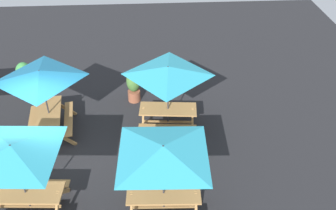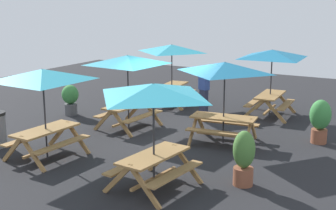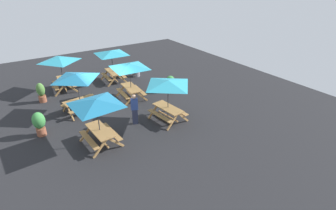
# 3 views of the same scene
# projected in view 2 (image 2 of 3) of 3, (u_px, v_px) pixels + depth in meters

# --- Properties ---
(ground_plane) EXTENTS (25.27, 25.27, 0.00)m
(ground_plane) POSITION_uv_depth(u_px,v_px,m) (172.00, 135.00, 13.97)
(ground_plane) COLOR #232326
(ground_plane) RESTS_ON ground
(picnic_table_0) EXTENTS (2.83, 2.83, 2.34)m
(picnic_table_0) POSITION_uv_depth(u_px,v_px,m) (43.00, 81.00, 11.58)
(picnic_table_0) COLOR #A87A44
(picnic_table_0) RESTS_ON ground
(picnic_table_1) EXTENTS (2.25, 2.25, 2.34)m
(picnic_table_1) POSITION_uv_depth(u_px,v_px,m) (172.00, 53.00, 17.51)
(picnic_table_1) COLOR #A87A44
(picnic_table_1) RESTS_ON ground
(picnic_table_2) EXTENTS (2.18, 2.18, 2.34)m
(picnic_table_2) POSITION_uv_depth(u_px,v_px,m) (153.00, 98.00, 9.66)
(picnic_table_2) COLOR #A87A44
(picnic_table_2) RESTS_ON ground
(picnic_table_3) EXTENTS (2.82, 2.82, 2.34)m
(picnic_table_3) POSITION_uv_depth(u_px,v_px,m) (128.00, 65.00, 14.31)
(picnic_table_3) COLOR #A87A44
(picnic_table_3) RESTS_ON ground
(picnic_table_4) EXTENTS (2.82, 2.82, 2.34)m
(picnic_table_4) POSITION_uv_depth(u_px,v_px,m) (272.00, 59.00, 15.79)
(picnic_table_4) COLOR #A87A44
(picnic_table_4) RESTS_ON ground
(picnic_table_5) EXTENTS (2.25, 2.25, 2.34)m
(picnic_table_5) POSITION_uv_depth(u_px,v_px,m) (225.00, 73.00, 12.81)
(picnic_table_5) COLOR #A87A44
(picnic_table_5) RESTS_ON ground
(potted_plant_0) EXTENTS (0.48, 0.48, 1.23)m
(potted_plant_0) POSITION_uv_depth(u_px,v_px,m) (244.00, 157.00, 10.13)
(potted_plant_0) COLOR #935138
(potted_plant_0) RESTS_ON ground
(potted_plant_1) EXTENTS (0.59, 0.59, 1.25)m
(potted_plant_1) POSITION_uv_depth(u_px,v_px,m) (320.00, 119.00, 13.07)
(potted_plant_1) COLOR #935138
(potted_plant_1) RESTS_ON ground
(potted_plant_2) EXTENTS (0.58, 0.58, 1.06)m
(potted_plant_2) POSITION_uv_depth(u_px,v_px,m) (70.00, 98.00, 16.25)
(potted_plant_2) COLOR #59595B
(potted_plant_2) RESTS_ON ground
(person_standing) EXTENTS (0.33, 0.41, 1.67)m
(person_standing) POSITION_uv_depth(u_px,v_px,m) (204.00, 89.00, 16.43)
(person_standing) COLOR #2D334C
(person_standing) RESTS_ON ground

